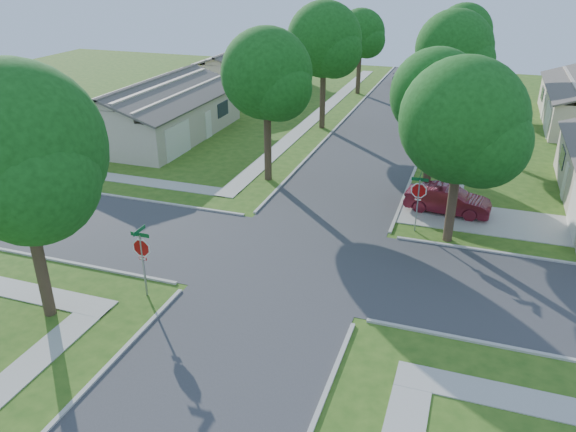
# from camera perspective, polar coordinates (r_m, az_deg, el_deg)

# --- Properties ---
(ground) EXTENTS (100.00, 100.00, 0.00)m
(ground) POSITION_cam_1_polar(r_m,az_deg,el_deg) (25.24, 0.72, -4.44)
(ground) COLOR #2C5216
(ground) RESTS_ON ground
(road_ns) EXTENTS (7.00, 100.00, 0.02)m
(road_ns) POSITION_cam_1_polar(r_m,az_deg,el_deg) (25.23, 0.72, -4.44)
(road_ns) COLOR #333335
(road_ns) RESTS_ON ground
(sidewalk_ne) EXTENTS (1.20, 40.00, 0.04)m
(sidewalk_ne) POSITION_cam_1_polar(r_m,az_deg,el_deg) (48.51, 17.65, 8.97)
(sidewalk_ne) COLOR #9E9B91
(sidewalk_ne) RESTS_ON ground
(sidewalk_nw) EXTENTS (1.20, 40.00, 0.04)m
(sidewalk_nw) POSITION_cam_1_polar(r_m,az_deg,el_deg) (50.21, 3.47, 10.60)
(sidewalk_nw) COLOR #9E9B91
(sidewalk_nw) RESTS_ON ground
(driveway) EXTENTS (8.80, 3.60, 0.05)m
(driveway) POSITION_cam_1_polar(r_m,az_deg,el_deg) (30.62, 19.24, -0.35)
(driveway) COLOR #9E9B91
(driveway) RESTS_ON ground
(stop_sign_sw) EXTENTS (1.05, 0.80, 2.98)m
(stop_sign_sw) POSITION_cam_1_polar(r_m,az_deg,el_deg) (22.42, -14.64, -3.43)
(stop_sign_sw) COLOR gray
(stop_sign_sw) RESTS_ON ground
(stop_sign_ne) EXTENTS (1.05, 0.80, 2.98)m
(stop_sign_ne) POSITION_cam_1_polar(r_m,az_deg,el_deg) (27.70, 13.13, 2.30)
(stop_sign_ne) COLOR gray
(stop_sign_ne) RESTS_ON ground
(tree_e_near) EXTENTS (4.97, 4.80, 8.28)m
(tree_e_near) POSITION_cam_1_polar(r_m,az_deg,el_deg) (30.74, 14.88, 11.44)
(tree_e_near) COLOR #38281C
(tree_e_near) RESTS_ON ground
(tree_e_mid) EXTENTS (5.59, 5.40, 9.21)m
(tree_e_mid) POSITION_cam_1_polar(r_m,az_deg,el_deg) (42.41, 16.55, 15.62)
(tree_e_mid) COLOR #38281C
(tree_e_mid) RESTS_ON ground
(tree_e_far) EXTENTS (5.17, 5.00, 8.72)m
(tree_e_far) POSITION_cam_1_polar(r_m,az_deg,el_deg) (55.33, 17.45, 17.18)
(tree_e_far) COLOR #38281C
(tree_e_far) RESTS_ON ground
(tree_w_near) EXTENTS (5.38, 5.20, 8.97)m
(tree_w_near) POSITION_cam_1_polar(r_m,az_deg,el_deg) (32.65, -2.08, 13.83)
(tree_w_near) COLOR #38281C
(tree_w_near) RESTS_ON ground
(tree_w_mid) EXTENTS (5.80, 5.60, 9.56)m
(tree_w_mid) POSITION_cam_1_polar(r_m,az_deg,el_deg) (43.86, 3.76, 17.13)
(tree_w_mid) COLOR #38281C
(tree_w_mid) RESTS_ON ground
(tree_w_far) EXTENTS (4.76, 4.60, 8.04)m
(tree_w_far) POSITION_cam_1_polar(r_m,az_deg,el_deg) (56.53, 7.43, 17.71)
(tree_w_far) COLOR #38281C
(tree_w_far) RESTS_ON ground
(tree_sw_corner) EXTENTS (6.21, 6.00, 9.55)m
(tree_sw_corner) POSITION_cam_1_polar(r_m,az_deg,el_deg) (20.85, -25.65, 5.40)
(tree_sw_corner) COLOR #38281C
(tree_sw_corner) RESTS_ON ground
(tree_ne_corner) EXTENTS (5.80, 5.60, 8.66)m
(tree_ne_corner) POSITION_cam_1_polar(r_m,az_deg,el_deg) (26.02, 17.41, 8.67)
(tree_ne_corner) COLOR #38281C
(tree_ne_corner) RESTS_ON ground
(house_nw_near) EXTENTS (8.42, 13.60, 4.23)m
(house_nw_near) POSITION_cam_1_polar(r_m,az_deg,el_deg) (43.92, -13.28, 9.92)
(house_nw_near) COLOR #B1A18B
(house_nw_near) RESTS_ON ground
(house_nw_far) EXTENTS (8.42, 13.60, 4.23)m
(house_nw_far) POSITION_cam_1_polar(r_m,az_deg,el_deg) (58.64, -4.46, 14.14)
(house_nw_far) COLOR #B1A18B
(house_nw_far) RESTS_ON ground
(car_driveway) EXTENTS (4.50, 1.91, 1.45)m
(car_driveway) POSITION_cam_1_polar(r_m,az_deg,el_deg) (30.69, 15.93, 1.59)
(car_driveway) COLOR #53111B
(car_driveway) RESTS_ON ground
(car_curb_east) EXTENTS (1.91, 4.54, 1.53)m
(car_curb_east) POSITION_cam_1_polar(r_m,az_deg,el_deg) (51.54, 13.91, 11.16)
(car_curb_east) COLOR black
(car_curb_east) RESTS_ON ground
(car_curb_west) EXTENTS (1.98, 4.81, 1.39)m
(car_curb_west) POSITION_cam_1_polar(r_m,az_deg,el_deg) (63.55, 11.69, 13.80)
(car_curb_west) COLOR black
(car_curb_west) RESTS_ON ground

